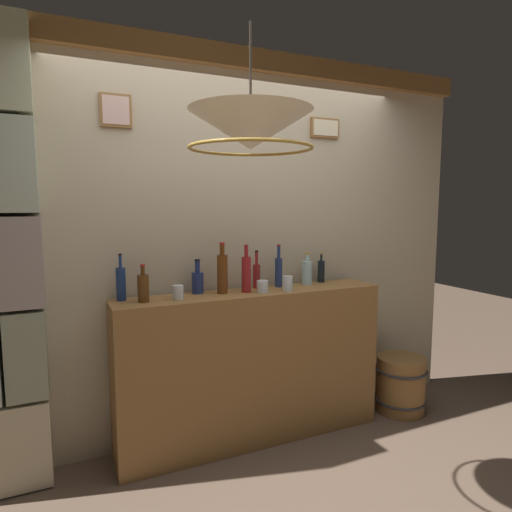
{
  "coord_description": "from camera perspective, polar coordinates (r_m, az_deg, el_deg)",
  "views": [
    {
      "loc": [
        -1.21,
        -1.84,
        1.65
      ],
      "look_at": [
        0.0,
        0.81,
        1.3
      ],
      "focal_mm": 31.08,
      "sensor_mm": 36.0,
      "label": 1
    }
  ],
  "objects": [
    {
      "name": "glass_tumbler_highball",
      "position": [
        2.98,
        0.83,
        -3.95
      ],
      "size": [
        0.08,
        0.08,
        0.08
      ],
      "color": "silver",
      "rests_on": "bar_shelf_unit"
    },
    {
      "name": "bar_shelf_unit",
      "position": [
        3.16,
        -0.39,
        -14.01
      ],
      "size": [
        1.87,
        0.33,
        1.05
      ],
      "primitive_type": "cube",
      "color": "olive",
      "rests_on": "ground"
    },
    {
      "name": "liquor_bottle_port",
      "position": [
        2.95,
        -4.35,
        -2.14
      ],
      "size": [
        0.07,
        0.07,
        0.34
      ],
      "color": "brown",
      "rests_on": "bar_shelf_unit"
    },
    {
      "name": "pendant_lamp",
      "position": [
        2.14,
        -0.7,
        15.76
      ],
      "size": [
        0.59,
        0.59,
        0.57
      ],
      "color": "#EFE5C6"
    },
    {
      "name": "liquor_bottle_rum",
      "position": [
        3.29,
        6.58,
        -2.06
      ],
      "size": [
        0.07,
        0.07,
        0.24
      ],
      "color": "#A5CDCF",
      "rests_on": "bar_shelf_unit"
    },
    {
      "name": "wooden_barrel",
      "position": [
        3.84,
        18.1,
        -15.4
      ],
      "size": [
        0.4,
        0.4,
        0.44
      ],
      "color": "olive",
      "rests_on": "ground"
    },
    {
      "name": "glass_tumbler_shot",
      "position": [
        3.05,
        4.1,
        -3.55
      ],
      "size": [
        0.07,
        0.07,
        0.1
      ],
      "color": "silver",
      "rests_on": "bar_shelf_unit"
    },
    {
      "name": "liquor_bottle_mezcal",
      "position": [
        2.77,
        -14.32,
        -3.94
      ],
      "size": [
        0.07,
        0.07,
        0.23
      ],
      "color": "#5A3514",
      "rests_on": "bar_shelf_unit"
    },
    {
      "name": "panelled_rear_partition",
      "position": [
        3.19,
        -2.19,
        2.84
      ],
      "size": [
        3.78,
        0.15,
        2.7
      ],
      "color": "#BCAD8E",
      "rests_on": "ground"
    },
    {
      "name": "glass_tumbler_rocks",
      "position": [
        2.82,
        -9.99,
        -4.62
      ],
      "size": [
        0.07,
        0.07,
        0.09
      ],
      "color": "silver",
      "rests_on": "bar_shelf_unit"
    },
    {
      "name": "liquor_bottle_scotch",
      "position": [
        2.98,
        -1.26,
        -2.24
      ],
      "size": [
        0.06,
        0.06,
        0.32
      ],
      "color": "maroon",
      "rests_on": "bar_shelf_unit"
    },
    {
      "name": "liquor_bottle_bourbon",
      "position": [
        3.13,
        0.07,
        -2.41
      ],
      "size": [
        0.05,
        0.05,
        0.27
      ],
      "color": "maroon",
      "rests_on": "bar_shelf_unit"
    },
    {
      "name": "liquor_bottle_vermouth",
      "position": [
        2.97,
        -7.52,
        -3.24
      ],
      "size": [
        0.08,
        0.08,
        0.23
      ],
      "color": "navy",
      "rests_on": "bar_shelf_unit"
    },
    {
      "name": "liquor_bottle_whiskey",
      "position": [
        3.18,
        2.92,
        -1.9
      ],
      "size": [
        0.05,
        0.05,
        0.31
      ],
      "color": "navy",
      "rests_on": "bar_shelf_unit"
    },
    {
      "name": "liquor_bottle_tequila",
      "position": [
        2.85,
        -16.98,
        -3.37
      ],
      "size": [
        0.06,
        0.06,
        0.29
      ],
      "color": "navy",
      "rests_on": "bar_shelf_unit"
    },
    {
      "name": "liquor_bottle_amaro",
      "position": [
        3.41,
        8.38,
        -1.91
      ],
      "size": [
        0.05,
        0.05,
        0.23
      ],
      "color": "black",
      "rests_on": "bar_shelf_unit"
    }
  ]
}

